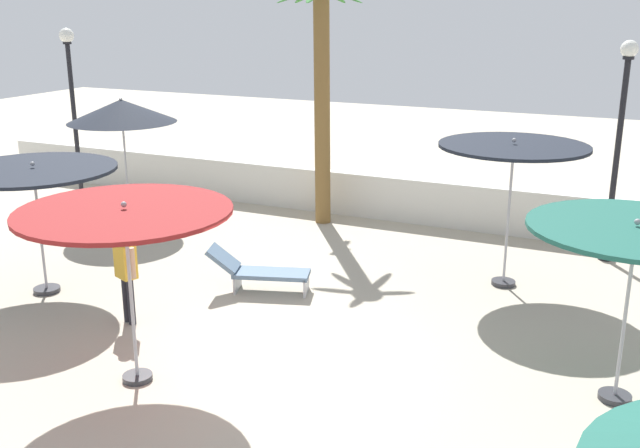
# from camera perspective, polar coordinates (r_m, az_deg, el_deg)

# --- Properties ---
(ground_plane) EXTENTS (56.00, 56.00, 0.00)m
(ground_plane) POSITION_cam_1_polar(r_m,az_deg,el_deg) (11.21, -6.19, -10.75)
(ground_plane) COLOR #B2A893
(boundary_wall) EXTENTS (25.20, 0.30, 1.08)m
(boundary_wall) POSITION_cam_1_polar(r_m,az_deg,el_deg) (18.03, 7.03, 1.82)
(boundary_wall) COLOR silver
(boundary_wall) RESTS_ON ground_plane
(patio_umbrella_0) EXTENTS (2.57, 2.57, 3.01)m
(patio_umbrella_0) POSITION_cam_1_polar(r_m,az_deg,el_deg) (18.23, -15.10, 8.41)
(patio_umbrella_0) COLOR #333338
(patio_umbrella_0) RESTS_ON ground_plane
(patio_umbrella_1) EXTENTS (2.72, 2.72, 2.56)m
(patio_umbrella_1) POSITION_cam_1_polar(r_m,az_deg,el_deg) (10.14, 23.23, -0.84)
(patio_umbrella_1) COLOR #333338
(patio_umbrella_1) RESTS_ON ground_plane
(patio_umbrella_2) EXTENTS (2.70, 2.70, 2.82)m
(patio_umbrella_2) POSITION_cam_1_polar(r_m,az_deg,el_deg) (13.82, 14.73, 5.40)
(patio_umbrella_2) COLOR #333338
(patio_umbrella_2) RESTS_ON ground_plane
(patio_umbrella_3) EXTENTS (2.89, 2.89, 2.64)m
(patio_umbrella_3) POSITION_cam_1_polar(r_m,az_deg,el_deg) (10.15, -14.87, 0.51)
(patio_umbrella_3) COLOR #333338
(patio_umbrella_3) RESTS_ON ground_plane
(patio_umbrella_5) EXTENTS (2.91, 2.91, 2.47)m
(patio_umbrella_5) POSITION_cam_1_polar(r_m,az_deg,el_deg) (14.04, -21.28, 3.58)
(patio_umbrella_5) COLOR #333338
(patio_umbrella_5) RESTS_ON ground_plane
(palm_tree_1) EXTENTS (1.92, 1.98, 5.78)m
(palm_tree_1) POSITION_cam_1_polar(r_m,az_deg,el_deg) (17.39, 0.12, 11.15)
(palm_tree_1) COLOR brown
(palm_tree_1) RESTS_ON ground_plane
(lamp_post_0) EXTENTS (0.38, 0.38, 4.53)m
(lamp_post_0) POSITION_cam_1_polar(r_m,az_deg,el_deg) (20.67, -18.62, 9.37)
(lamp_post_0) COLOR black
(lamp_post_0) RESTS_ON ground_plane
(lamp_post_2) EXTENTS (0.34, 0.34, 4.47)m
(lamp_post_2) POSITION_cam_1_polar(r_m,az_deg,el_deg) (15.93, 22.14, 6.28)
(lamp_post_2) COLOR black
(lamp_post_2) RESTS_ON ground_plane
(lounge_chair_1) EXTENTS (1.96, 1.10, 0.84)m
(lounge_chair_1) POSITION_cam_1_polar(r_m,az_deg,el_deg) (13.71, -4.79, -3.64)
(lounge_chair_1) COLOR #B7B7BC
(lounge_chair_1) RESTS_ON ground_plane
(guest_0) EXTENTS (0.53, 0.36, 1.60)m
(guest_0) POSITION_cam_1_polar(r_m,az_deg,el_deg) (12.54, -14.78, -3.35)
(guest_0) COLOR #26262D
(guest_0) RESTS_ON ground_plane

